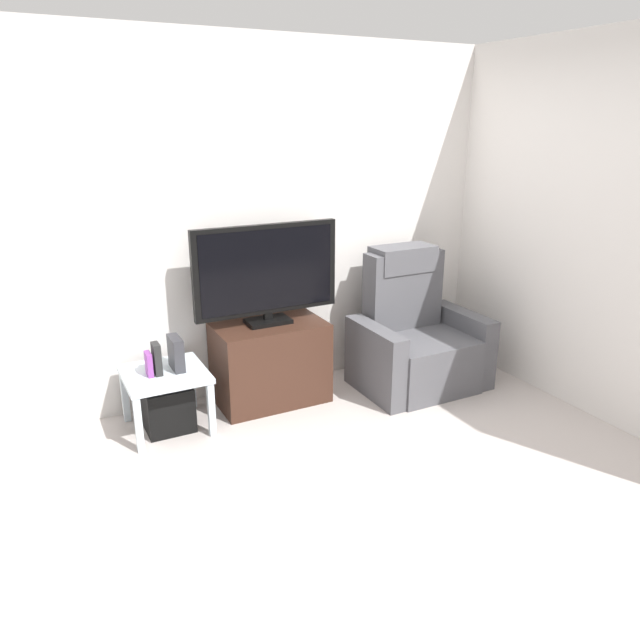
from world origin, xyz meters
name	(u,v)px	position (x,y,z in m)	size (l,w,h in m)	color
ground_plane	(336,446)	(0.00, 0.00, 0.00)	(6.40, 6.40, 0.00)	#BCB2AD
wall_back	(265,222)	(0.00, 1.13, 1.30)	(6.40, 0.06, 2.60)	silver
wall_side	(566,226)	(1.88, 0.00, 1.30)	(0.06, 4.48, 2.60)	silver
tv_stand	(270,362)	(-0.11, 0.83, 0.31)	(0.81, 0.49, 0.61)	#3D2319
television	(267,272)	(-0.11, 0.84, 1.00)	(1.08, 0.20, 0.73)	black
recliner_armchair	(415,339)	(1.04, 0.60, 0.37)	(0.98, 0.78, 1.08)	#515156
side_table	(165,380)	(-0.91, 0.75, 0.36)	(0.54, 0.54, 0.42)	silver
subwoofer_box	(168,407)	(-0.91, 0.75, 0.16)	(0.32, 0.32, 0.32)	black
book_leftmost	(149,364)	(-1.01, 0.73, 0.50)	(0.03, 0.10, 0.16)	purple
book_middle	(157,359)	(-0.96, 0.73, 0.53)	(0.05, 0.11, 0.22)	#262626
game_console	(176,353)	(-0.82, 0.76, 0.53)	(0.07, 0.20, 0.23)	#333338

